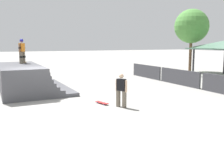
{
  "coord_description": "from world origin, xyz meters",
  "views": [
    {
      "loc": [
        12.87,
        -2.32,
        2.82
      ],
      "look_at": [
        -0.19,
        4.11,
        0.86
      ],
      "focal_mm": 40.0,
      "sensor_mm": 36.0,
      "label": 1
    }
  ],
  "objects_px": {
    "skateboard_on_deck": "(23,62)",
    "bystander_walking": "(121,89)",
    "skater_on_deck": "(22,49)",
    "skateboard_on_ground": "(102,103)",
    "tree_beside_pavilion": "(192,26)"
  },
  "relations": [
    {
      "from": "skater_on_deck",
      "to": "bystander_walking",
      "type": "distance_m",
      "value": 7.96
    },
    {
      "from": "skater_on_deck",
      "to": "skateboard_on_deck",
      "type": "relative_size",
      "value": 1.91
    },
    {
      "from": "skater_on_deck",
      "to": "skateboard_on_ground",
      "type": "height_order",
      "value": "skater_on_deck"
    },
    {
      "from": "skateboard_on_deck",
      "to": "bystander_walking",
      "type": "bearing_deg",
      "value": 2.9
    },
    {
      "from": "skateboard_on_deck",
      "to": "bystander_walking",
      "type": "relative_size",
      "value": 0.54
    },
    {
      "from": "bystander_walking",
      "to": "tree_beside_pavilion",
      "type": "xyz_separation_m",
      "value": [
        -9.56,
        13.07,
        3.67
      ]
    },
    {
      "from": "skater_on_deck",
      "to": "skateboard_on_deck",
      "type": "distance_m",
      "value": 0.92
    },
    {
      "from": "skateboard_on_ground",
      "to": "tree_beside_pavilion",
      "type": "relative_size",
      "value": 0.14
    },
    {
      "from": "skater_on_deck",
      "to": "skateboard_on_ground",
      "type": "xyz_separation_m",
      "value": [
        6.17,
        2.76,
        -2.4
      ]
    },
    {
      "from": "skater_on_deck",
      "to": "tree_beside_pavilion",
      "type": "height_order",
      "value": "tree_beside_pavilion"
    },
    {
      "from": "bystander_walking",
      "to": "skateboard_on_ground",
      "type": "xyz_separation_m",
      "value": [
        -0.89,
        -0.54,
        -0.78
      ]
    },
    {
      "from": "skateboard_on_deck",
      "to": "bystander_walking",
      "type": "distance_m",
      "value": 8.14
    },
    {
      "from": "skater_on_deck",
      "to": "bystander_walking",
      "type": "bearing_deg",
      "value": 62.33
    },
    {
      "from": "skateboard_on_deck",
      "to": "bystander_walking",
      "type": "height_order",
      "value": "skateboard_on_deck"
    },
    {
      "from": "skateboard_on_deck",
      "to": "tree_beside_pavilion",
      "type": "distance_m",
      "value": 16.69
    }
  ]
}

